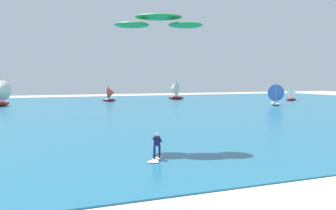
{
  "coord_description": "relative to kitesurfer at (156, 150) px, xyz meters",
  "views": [
    {
      "loc": [
        -9.47,
        -9.38,
        5.15
      ],
      "look_at": [
        -0.66,
        13.2,
        3.36
      ],
      "focal_mm": 37.33,
      "sensor_mm": 36.0,
      "label": 1
    }
  ],
  "objects": [
    {
      "name": "sailboat_trailing",
      "position": [
        26.13,
        60.98,
        1.7
      ],
      "size": [
        4.43,
        4.45,
        5.03
      ],
      "color": "maroon",
      "rests_on": "ocean"
    },
    {
      "name": "sailboat_far_left",
      "position": [
        50.35,
        45.74,
        1.08
      ],
      "size": [
        3.13,
        2.64,
        3.67
      ],
      "color": "maroon",
      "rests_on": "ocean"
    },
    {
      "name": "ocean",
      "position": [
        2.29,
        38.3,
        -0.65
      ],
      "size": [
        160.0,
        90.0,
        0.1
      ],
      "primitive_type": "cube",
      "color": "#1E607F",
      "rests_on": "ground"
    },
    {
      "name": "kite",
      "position": [
        1.94,
        4.89,
        8.81
      ],
      "size": [
        7.07,
        4.32,
        1.02
      ],
      "color": "#198C3F"
    },
    {
      "name": "shoreline_foam",
      "position": [
        2.1,
        -6.25,
        -0.7
      ],
      "size": [
        71.16,
        1.25,
        0.01
      ],
      "primitive_type": "cube",
      "color": "white",
      "rests_on": "ground"
    },
    {
      "name": "kitesurfer",
      "position": [
        0.0,
        0.0,
        0.0
      ],
      "size": [
        1.56,
        1.94,
        1.67
      ],
      "color": "white",
      "rests_on": "ocean"
    },
    {
      "name": "sailboat_mid_left",
      "position": [
        9.6,
        58.48,
        1.15
      ],
      "size": [
        3.42,
        3.05,
        3.83
      ],
      "color": "maroon",
      "rests_on": "ocean"
    },
    {
      "name": "sailboat_center_horizon",
      "position": [
        36.78,
        35.15,
        1.48
      ],
      "size": [
        3.6,
        4.05,
        4.55
      ],
      "color": "white",
      "rests_on": "ocean"
    }
  ]
}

